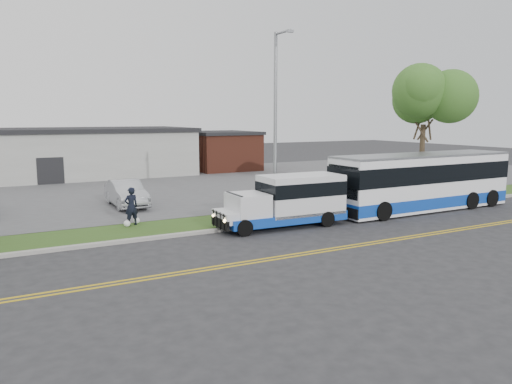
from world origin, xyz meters
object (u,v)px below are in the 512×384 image
streetlight_near (276,119)px  parked_car_a (126,193)px  pedestrian (131,206)px  tree_east (424,103)px  shuttle_bus (290,199)px  transit_bus (422,182)px

streetlight_near → parked_car_a: streetlight_near is taller
pedestrian → parked_car_a: 5.44m
tree_east → parked_car_a: 19.16m
tree_east → streetlight_near: 11.05m
streetlight_near → parked_car_a: 10.10m
parked_car_a → pedestrian: bearing=-101.4°
tree_east → shuttle_bus: (-11.49, -2.43, -4.87)m
tree_east → parked_car_a: size_ratio=1.78×
transit_bus → streetlight_near: bearing=165.7°
parked_car_a → transit_bus: bearing=-30.1°
tree_east → pedestrian: tree_east is taller
shuttle_bus → parked_car_a: (-5.80, 8.75, -0.46)m
streetlight_near → pedestrian: size_ratio=5.08×
tree_east → transit_bus: size_ratio=0.71×
tree_east → shuttle_bus: size_ratio=1.26×
tree_east → streetlight_near: (-11.00, -0.27, -0.97)m
streetlight_near → shuttle_bus: size_ratio=1.44×
transit_bus → parked_car_a: bearing=149.2°
transit_bus → parked_car_a: (-14.83, 8.72, -0.77)m
streetlight_near → tree_east: bearing=1.4°
streetlight_near → transit_bus: streetlight_near is taller
streetlight_near → shuttle_bus: streetlight_near is taller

